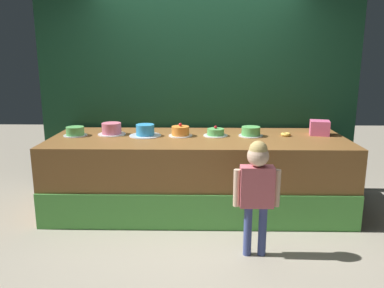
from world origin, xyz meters
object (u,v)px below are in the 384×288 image
object	(u,v)px
donut	(286,134)
pink_box	(320,128)
cake_center_left	(145,131)
cake_center_right	(180,131)
cake_right	(216,133)
child_figure	(257,183)
cake_far_right	(251,132)
cake_far_left	(75,132)
cake_left	(112,129)

from	to	relation	value
donut	pink_box	bearing A→B (deg)	9.84
pink_box	donut	world-z (taller)	pink_box
cake_center_left	cake_center_right	size ratio (longest dim) A/B	1.33
cake_center_left	cake_right	world-z (taller)	cake_center_left
child_figure	cake_center_right	world-z (taller)	child_figure
cake_center_left	cake_far_right	world-z (taller)	cake_center_left
donut	cake_right	size ratio (longest dim) A/B	0.42
donut	cake_far_left	world-z (taller)	cake_far_left
pink_box	cake_left	bearing A→B (deg)	-179.38
cake_center_right	cake_right	bearing A→B (deg)	1.81
pink_box	cake_far_right	distance (m)	0.80
child_figure	pink_box	size ratio (longest dim) A/B	4.93
donut	cake_right	world-z (taller)	cake_right
child_figure	cake_center_left	bearing A→B (deg)	134.41
pink_box	cake_far_right	world-z (taller)	pink_box
child_figure	cake_center_left	size ratio (longest dim) A/B	2.89
cake_far_left	cake_right	bearing A→B (deg)	0.81
cake_far_left	cake_left	size ratio (longest dim) A/B	0.84
cake_center_left	donut	bearing A→B (deg)	1.17
cake_center_right	cake_left	bearing A→B (deg)	175.20
cake_far_left	cake_right	size ratio (longest dim) A/B	0.97
pink_box	cake_left	world-z (taller)	pink_box
child_figure	donut	size ratio (longest dim) A/B	9.09
cake_left	cake_right	size ratio (longest dim) A/B	1.15
donut	cake_far_left	xyz separation A→B (m)	(-2.38, -0.03, 0.03)
cake_far_left	cake_center_right	size ratio (longest dim) A/B	0.99
cake_left	cake_right	xyz separation A→B (m)	(1.19, -0.05, -0.02)
cake_far_left	cake_left	xyz separation A→B (m)	(0.40, 0.08, 0.01)
cake_far_left	cake_center_right	distance (m)	1.19
cake_far_right	cake_left	bearing A→B (deg)	177.96
child_figure	cake_far_right	distance (m)	1.16
cake_far_right	child_figure	bearing A→B (deg)	-94.56
cake_center_left	cake_center_right	world-z (taller)	cake_center_right
pink_box	cake_center_right	size ratio (longest dim) A/B	0.78
pink_box	cake_center_left	distance (m)	1.99
donut	cake_center_right	bearing A→B (deg)	-178.87
cake_center_right	cake_right	xyz separation A→B (m)	(0.40, 0.01, -0.01)
donut	cake_far_right	bearing A→B (deg)	-178.05
cake_far_left	pink_box	bearing A→B (deg)	2.11
cake_center_left	cake_far_right	size ratio (longest dim) A/B	1.31
donut	cake_center_right	distance (m)	1.19
cake_center_left	cake_center_right	bearing A→B (deg)	1.29
cake_center_right	cake_far_right	xyz separation A→B (m)	(0.79, 0.01, -0.00)
child_figure	donut	world-z (taller)	child_figure
donut	cake_center_left	bearing A→B (deg)	-178.83
cake_center_left	cake_far_right	bearing A→B (deg)	0.91
cake_left	cake_center_left	bearing A→B (deg)	-10.78
cake_center_left	cake_far_left	bearing A→B (deg)	-179.94
child_figure	cake_right	bearing A→B (deg)	104.97
pink_box	cake_center_right	bearing A→B (deg)	-176.67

